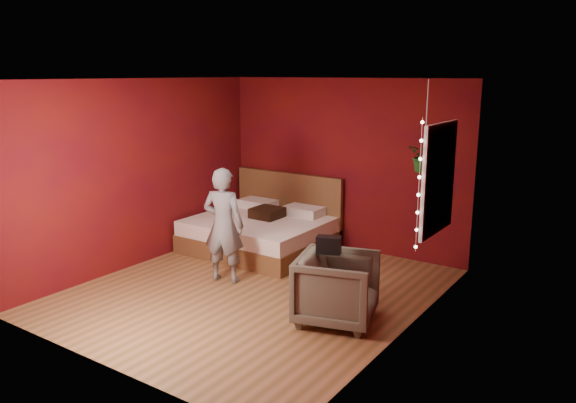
{
  "coord_description": "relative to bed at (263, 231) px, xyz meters",
  "views": [
    {
      "loc": [
        4.07,
        -5.23,
        2.68
      ],
      "look_at": [
        0.24,
        0.4,
        1.11
      ],
      "focal_mm": 35.0,
      "sensor_mm": 36.0,
      "label": 1
    }
  ],
  "objects": [
    {
      "name": "floor",
      "position": [
        0.95,
        -1.45,
        -0.28
      ],
      "size": [
        4.5,
        4.5,
        0.0
      ],
      "primitive_type": "plane",
      "color": "#92603A",
      "rests_on": "ground"
    },
    {
      "name": "room_walls",
      "position": [
        0.95,
        -1.45,
        1.4
      ],
      "size": [
        4.04,
        4.54,
        2.62
      ],
      "color": "#61110A",
      "rests_on": "ground"
    },
    {
      "name": "window",
      "position": [
        2.92,
        -0.55,
        1.22
      ],
      "size": [
        0.05,
        0.97,
        1.27
      ],
      "color": "white",
      "rests_on": "room_walls"
    },
    {
      "name": "fairy_lights",
      "position": [
        2.89,
        -1.07,
        1.22
      ],
      "size": [
        0.04,
        0.04,
        1.45
      ],
      "color": "silver",
      "rests_on": "room_walls"
    },
    {
      "name": "bed",
      "position": [
        0.0,
        0.0,
        0.0
      ],
      "size": [
        1.99,
        1.69,
        1.09
      ],
      "color": "brown",
      "rests_on": "ground"
    },
    {
      "name": "person",
      "position": [
        0.41,
        -1.38,
        0.47
      ],
      "size": [
        0.63,
        0.5,
        1.51
      ],
      "primitive_type": "imported",
      "rotation": [
        0.0,
        0.0,
        3.42
      ],
      "color": "slate",
      "rests_on": "ground"
    },
    {
      "name": "armchair",
      "position": [
        2.24,
        -1.64,
        0.1
      ],
      "size": [
        1.04,
        1.02,
        0.77
      ],
      "primitive_type": "imported",
      "rotation": [
        0.0,
        0.0,
        1.86
      ],
      "color": "#565544",
      "rests_on": "ground"
    },
    {
      "name": "handbag",
      "position": [
        2.13,
        -1.64,
        0.58
      ],
      "size": [
        0.29,
        0.22,
        0.19
      ],
      "primitive_type": "cube",
      "rotation": [
        0.0,
        0.0,
        0.36
      ],
      "color": "black",
      "rests_on": "armchair"
    },
    {
      "name": "throw_pillow",
      "position": [
        0.05,
        0.05,
        0.29
      ],
      "size": [
        0.43,
        0.43,
        0.15
      ],
      "primitive_type": "cube",
      "rotation": [
        0.0,
        0.0,
        -0.01
      ],
      "color": "black",
      "rests_on": "bed"
    },
    {
      "name": "hanging_plant",
      "position": [
        2.62,
        -0.22,
        1.42
      ],
      "size": [
        0.38,
        0.34,
        1.1
      ],
      "color": "silver",
      "rests_on": "room_walls"
    }
  ]
}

